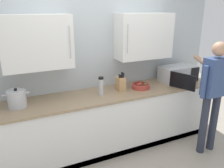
{
  "coord_description": "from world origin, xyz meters",
  "views": [
    {
      "loc": [
        -1.17,
        -2.21,
        2.11
      ],
      "look_at": [
        0.15,
        0.65,
        1.06
      ],
      "focal_mm": 36.78,
      "sensor_mm": 36.0,
      "label": 1
    }
  ],
  "objects": [
    {
      "name": "back_wall_tiled",
      "position": [
        0.0,
        1.03,
        1.37
      ],
      "size": [
        4.32,
        0.44,
        2.5
      ],
      "color": "#B2BCC1",
      "rests_on": "ground_plane"
    },
    {
      "name": "counter_unit",
      "position": [
        0.0,
        0.7,
        0.45
      ],
      "size": [
        3.81,
        0.69,
        0.91
      ],
      "color": "white",
      "rests_on": "ground_plane"
    },
    {
      "name": "microwave_oven",
      "position": [
        1.4,
        0.74,
        1.04
      ],
      "size": [
        0.6,
        0.76,
        0.26
      ],
      "color": "#B7BABF",
      "rests_on": "counter_unit"
    },
    {
      "name": "knife_block",
      "position": [
        0.33,
        0.73,
        1.01
      ],
      "size": [
        0.11,
        0.15,
        0.29
      ],
      "color": "tan",
      "rests_on": "counter_unit"
    },
    {
      "name": "thermos_flask",
      "position": [
        -0.01,
        0.68,
        1.04
      ],
      "size": [
        0.07,
        0.07,
        0.27
      ],
      "color": "#B7BABF",
      "rests_on": "counter_unit"
    },
    {
      "name": "stock_pot",
      "position": [
        -1.14,
        0.72,
        1.02
      ],
      "size": [
        0.33,
        0.23,
        0.25
      ],
      "color": "#B7BABF",
      "rests_on": "counter_unit"
    },
    {
      "name": "fruit_bowl",
      "position": [
        0.66,
        0.69,
        0.95
      ],
      "size": [
        0.28,
        0.28,
        0.1
      ],
      "color": "#AD3D33",
      "rests_on": "counter_unit"
    },
    {
      "name": "person_figure",
      "position": [
        1.43,
        -0.02,
        1.01
      ],
      "size": [
        0.44,
        0.58,
        1.68
      ],
      "color": "#282D3D",
      "rests_on": "ground_plane"
    }
  ]
}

